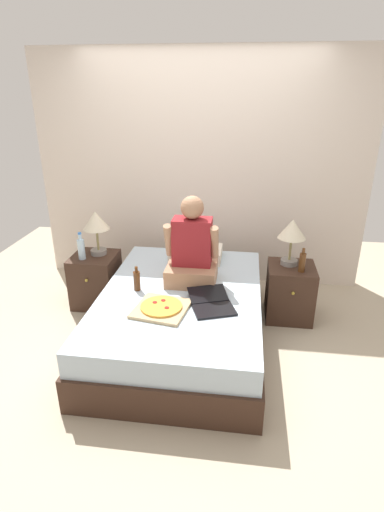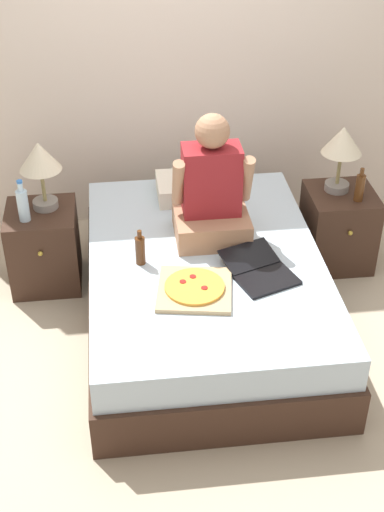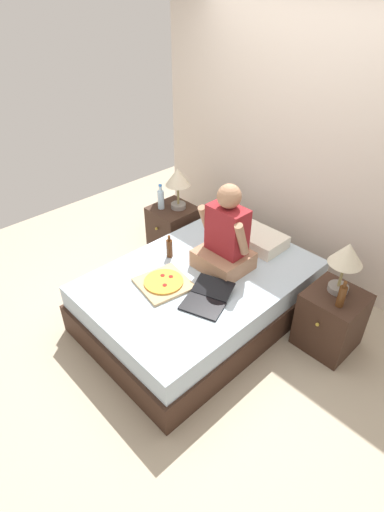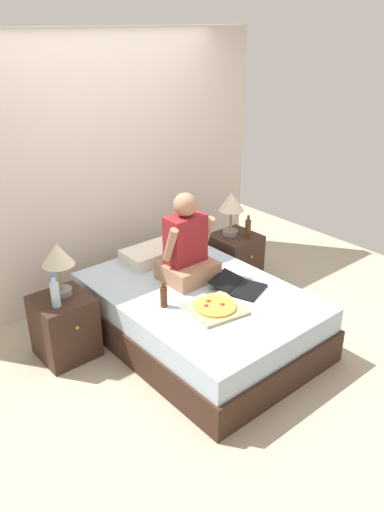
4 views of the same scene
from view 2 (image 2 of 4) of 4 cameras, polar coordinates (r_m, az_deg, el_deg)
The scene contains 14 objects.
ground_plane at distance 4.46m, azimuth 1.02°, elevation -5.22°, with size 5.61×5.61×0.00m, color tan.
wall_back at distance 5.04m, azimuth -0.98°, elevation 16.04°, with size 3.61×0.12×2.50m, color beige.
bed at distance 4.31m, azimuth 1.05°, elevation -2.76°, with size 1.39×2.00×0.49m.
nightstand_left at distance 4.74m, azimuth -11.73°, elevation 0.71°, with size 0.44×0.47×0.54m.
lamp_on_left_nightstand at distance 4.48m, azimuth -12.08°, elevation 7.43°, with size 0.26×0.26×0.45m.
water_bottle at distance 4.47m, azimuth -13.38°, elevation 4.04°, with size 0.07×0.07×0.28m.
nightstand_right at distance 4.93m, azimuth 11.60°, elevation 2.23°, with size 0.44×0.47×0.54m.
lamp_on_right_nightstand at distance 4.68m, azimuth 11.92°, elevation 8.70°, with size 0.26×0.26×0.45m.
beer_bottle at distance 4.69m, azimuth 13.28°, elevation 5.38°, with size 0.06×0.06×0.23m.
pillow at distance 4.74m, azimuth 0.36°, elevation 5.53°, with size 0.52×0.34×0.12m, color silver.
person_seated at distance 4.21m, azimuth 1.58°, elevation 5.01°, with size 0.47×0.40×0.78m.
laptop at distance 4.02m, azimuth 5.56°, elevation -1.30°, with size 0.44×0.50×0.07m.
pizza_box at distance 3.88m, azimuth 0.21°, elevation -2.63°, with size 0.46×0.46×0.05m.
beer_bottle_on_bed at distance 4.07m, azimuth -4.17°, elevation 0.50°, with size 0.06×0.06×0.22m.
Camera 2 is at (-0.48, -3.38, 2.86)m, focal length 50.00 mm.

